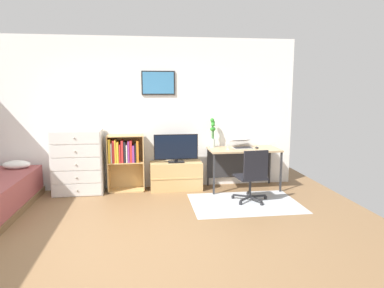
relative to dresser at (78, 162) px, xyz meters
name	(u,v)px	position (x,y,z in m)	size (l,w,h in m)	color
ground_plane	(122,244)	(0.85, -2.15, -0.56)	(7.20, 7.20, 0.00)	brown
wall_back_with_posters	(128,114)	(0.86, 0.27, 0.79)	(6.12, 0.09, 2.70)	white
area_rug	(245,203)	(2.70, -0.91, -0.56)	(1.70, 1.20, 0.01)	#B2B7BC
dresser	(78,162)	(0.00, 0.00, 0.00)	(0.84, 0.46, 1.12)	silver
bookshelf	(125,157)	(0.79, 0.06, 0.06)	(0.63, 0.30, 1.00)	tan
tv_stand	(176,176)	(1.69, 0.02, -0.31)	(0.92, 0.41, 0.50)	tan
television	(176,149)	(1.69, -0.01, 0.19)	(0.78, 0.16, 0.50)	black
desk	(242,155)	(2.90, -0.02, 0.05)	(1.26, 0.62, 0.74)	tan
office_chair	(253,174)	(2.82, -0.88, -0.10)	(0.57, 0.58, 0.86)	#232326
laptop	(241,144)	(2.88, 0.02, 0.24)	(0.37, 0.39, 0.15)	#B7B7BC
computer_mouse	(257,147)	(3.13, -0.11, 0.20)	(0.06, 0.10, 0.03)	#262628
bamboo_vase	(213,133)	(2.37, 0.12, 0.44)	(0.10, 0.10, 0.53)	silver
wine_glass	(228,142)	(2.59, -0.16, 0.31)	(0.07, 0.07, 0.18)	silver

